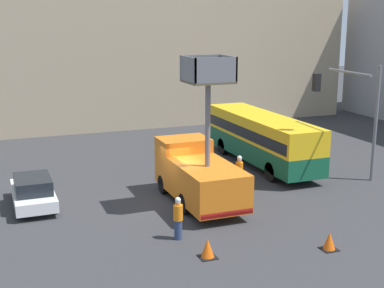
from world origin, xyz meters
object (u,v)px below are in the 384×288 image
(city_bus, at_px, (262,136))
(traffic_light_pole, at_px, (356,105))
(road_worker_directing, at_px, (239,173))
(parked_car_curbside, at_px, (33,191))
(traffic_cone_near_truck, at_px, (329,241))
(road_worker_near_truck, at_px, (178,218))
(utility_truck, at_px, (198,172))
(traffic_cone_mid_road, at_px, (208,249))

(city_bus, xyz_separation_m, traffic_light_pole, (2.77, -4.91, 2.46))
(road_worker_directing, height_order, parked_car_curbside, road_worker_directing)
(city_bus, height_order, traffic_cone_near_truck, city_bus)
(road_worker_near_truck, relative_size, parked_car_curbside, 0.41)
(city_bus, bearing_deg, utility_truck, 111.77)
(utility_truck, bearing_deg, traffic_light_pole, 0.37)
(city_bus, bearing_deg, traffic_light_pole, -168.11)
(city_bus, relative_size, traffic_light_pole, 1.64)
(city_bus, relative_size, traffic_cone_near_truck, 14.57)
(traffic_light_pole, distance_m, traffic_cone_mid_road, 12.80)
(road_worker_near_truck, distance_m, traffic_cone_near_truck, 5.89)
(traffic_cone_mid_road, relative_size, parked_car_curbside, 0.17)
(traffic_cone_near_truck, relative_size, parked_car_curbside, 0.16)
(city_bus, relative_size, traffic_cone_mid_road, 13.87)
(traffic_cone_near_truck, bearing_deg, road_worker_directing, 90.63)
(utility_truck, relative_size, traffic_light_pole, 1.13)
(traffic_cone_mid_road, bearing_deg, parked_car_curbside, 124.34)
(traffic_light_pole, xyz_separation_m, road_worker_directing, (-6.25, 0.82, -3.29))
(road_worker_near_truck, height_order, traffic_cone_near_truck, road_worker_near_truck)
(traffic_cone_near_truck, bearing_deg, traffic_light_pole, 47.84)
(road_worker_directing, height_order, traffic_cone_mid_road, road_worker_directing)
(traffic_light_pole, distance_m, road_worker_directing, 7.11)
(road_worker_near_truck, distance_m, parked_car_curbside, 7.84)
(road_worker_near_truck, bearing_deg, city_bus, -88.43)
(traffic_light_pole, bearing_deg, road_worker_directing, 172.53)
(parked_car_curbside, bearing_deg, traffic_cone_near_truck, -41.95)
(traffic_light_pole, bearing_deg, utility_truck, -179.63)
(city_bus, relative_size, parked_car_curbside, 2.38)
(road_worker_directing, relative_size, traffic_cone_near_truck, 2.67)
(utility_truck, distance_m, road_worker_directing, 2.80)
(utility_truck, relative_size, road_worker_near_truck, 4.00)
(traffic_cone_mid_road, bearing_deg, traffic_cone_near_truck, -12.77)
(road_worker_directing, xyz_separation_m, parked_car_curbside, (-9.97, 1.41, -0.20))
(utility_truck, height_order, road_worker_directing, utility_truck)
(city_bus, xyz_separation_m, parked_car_curbside, (-13.45, -2.68, -1.03))
(road_worker_directing, height_order, traffic_cone_near_truck, road_worker_directing)
(utility_truck, relative_size, city_bus, 0.69)
(utility_truck, height_order, traffic_cone_mid_road, utility_truck)
(traffic_light_pole, distance_m, traffic_cone_near_truck, 9.97)
(road_worker_near_truck, bearing_deg, parked_car_curbside, -4.44)
(parked_car_curbside, bearing_deg, city_bus, 11.26)
(traffic_cone_near_truck, xyz_separation_m, parked_car_curbside, (-10.05, 9.04, 0.41))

